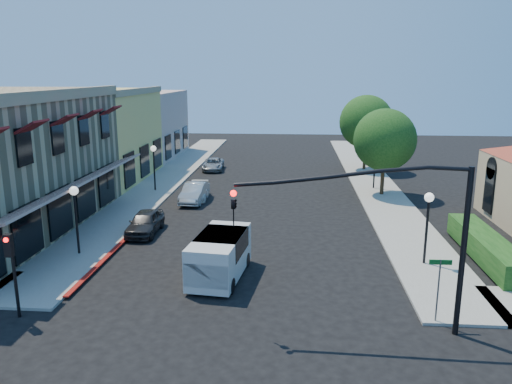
# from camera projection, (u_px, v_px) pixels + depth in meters

# --- Properties ---
(ground) EXTENTS (120.00, 120.00, 0.00)m
(ground) POSITION_uv_depth(u_px,v_px,m) (224.00, 347.00, 16.74)
(ground) COLOR black
(ground) RESTS_ON ground
(sidewalk_left) EXTENTS (3.50, 50.00, 0.12)m
(sidewalk_left) POSITION_uv_depth(u_px,v_px,m) (168.00, 177.00, 43.57)
(sidewalk_left) COLOR gray
(sidewalk_left) RESTS_ON ground
(sidewalk_right) EXTENTS (3.50, 50.00, 0.12)m
(sidewalk_right) POSITION_uv_depth(u_px,v_px,m) (371.00, 181.00, 42.24)
(sidewalk_right) COLOR gray
(sidewalk_right) RESTS_ON ground
(curb_red_strip) EXTENTS (0.25, 10.00, 0.06)m
(curb_red_strip) POSITION_uv_depth(u_px,v_px,m) (110.00, 256.00, 25.02)
(curb_red_strip) COLOR maroon
(curb_red_strip) RESTS_ON ground
(yellow_stucco_building) EXTENTS (10.00, 12.00, 7.60)m
(yellow_stucco_building) POSITION_uv_depth(u_px,v_px,m) (85.00, 135.00, 42.24)
(yellow_stucco_building) COLOR #E2CE66
(yellow_stucco_building) RESTS_ON ground
(pink_stucco_building) EXTENTS (10.00, 12.00, 7.00)m
(pink_stucco_building) POSITION_uv_depth(u_px,v_px,m) (131.00, 125.00, 53.94)
(pink_stucco_building) COLOR #CAA698
(pink_stucco_building) RESTS_ON ground
(hedge) EXTENTS (1.40, 8.00, 1.10)m
(hedge) POSITION_uv_depth(u_px,v_px,m) (485.00, 260.00, 24.58)
(hedge) COLOR #133F12
(hedge) RESTS_ON ground
(street_tree_a) EXTENTS (4.56, 4.56, 6.48)m
(street_tree_a) POSITION_uv_depth(u_px,v_px,m) (385.00, 140.00, 36.43)
(street_tree_a) COLOR #302113
(street_tree_a) RESTS_ON ground
(street_tree_b) EXTENTS (4.94, 4.94, 7.02)m
(street_tree_b) POSITION_uv_depth(u_px,v_px,m) (366.00, 122.00, 46.04)
(street_tree_b) COLOR #302113
(street_tree_b) RESTS_ON ground
(signal_mast_arm) EXTENTS (8.01, 0.39, 6.00)m
(signal_mast_arm) POSITION_uv_depth(u_px,v_px,m) (401.00, 221.00, 16.79)
(signal_mast_arm) COLOR black
(signal_mast_arm) RESTS_ON ground
(secondary_signal) EXTENTS (0.28, 0.42, 3.32)m
(secondary_signal) POSITION_uv_depth(u_px,v_px,m) (11.00, 260.00, 18.17)
(secondary_signal) COLOR black
(secondary_signal) RESTS_ON ground
(street_name_sign) EXTENTS (0.80, 0.06, 2.50)m
(street_name_sign) POSITION_uv_depth(u_px,v_px,m) (439.00, 281.00, 17.91)
(street_name_sign) COLOR #595B5E
(street_name_sign) RESTS_ON ground
(lamppost_left_near) EXTENTS (0.44, 0.44, 3.57)m
(lamppost_left_near) POSITION_uv_depth(u_px,v_px,m) (75.00, 203.00, 24.50)
(lamppost_left_near) COLOR black
(lamppost_left_near) RESTS_ON ground
(lamppost_left_far) EXTENTS (0.44, 0.44, 3.57)m
(lamppost_left_far) POSITION_uv_depth(u_px,v_px,m) (154.00, 157.00, 38.08)
(lamppost_left_far) COLOR black
(lamppost_left_far) RESTS_ON ground
(lamppost_right_near) EXTENTS (0.44, 0.44, 3.57)m
(lamppost_right_near) POSITION_uv_depth(u_px,v_px,m) (428.00, 210.00, 23.22)
(lamppost_right_near) COLOR black
(lamppost_right_near) RESTS_ON ground
(lamppost_right_far) EXTENTS (0.44, 0.44, 3.57)m
(lamppost_right_far) POSITION_uv_depth(u_px,v_px,m) (375.00, 155.00, 38.73)
(lamppost_right_far) COLOR black
(lamppost_right_far) RESTS_ON ground
(white_van) EXTENTS (2.42, 4.65, 1.98)m
(white_van) POSITION_uv_depth(u_px,v_px,m) (219.00, 254.00, 22.11)
(white_van) COLOR silver
(white_van) RESTS_ON ground
(parked_car_a) EXTENTS (1.56, 3.86, 1.31)m
(parked_car_a) POSITION_uv_depth(u_px,v_px,m) (145.00, 222.00, 28.43)
(parked_car_a) COLOR black
(parked_car_a) RESTS_ON ground
(parked_car_b) EXTENTS (1.57, 4.12, 1.34)m
(parked_car_b) POSITION_uv_depth(u_px,v_px,m) (194.00, 193.00, 35.37)
(parked_car_b) COLOR #BABEBF
(parked_car_b) RESTS_ON ground
(parked_car_c) EXTENTS (1.75, 3.78, 1.07)m
(parked_car_c) POSITION_uv_depth(u_px,v_px,m) (197.00, 191.00, 36.37)
(parked_car_c) COLOR silver
(parked_car_c) RESTS_ON ground
(parked_car_d) EXTENTS (2.12, 4.12, 1.11)m
(parked_car_d) POSITION_uv_depth(u_px,v_px,m) (213.00, 164.00, 47.04)
(parked_car_d) COLOR #929497
(parked_car_d) RESTS_ON ground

